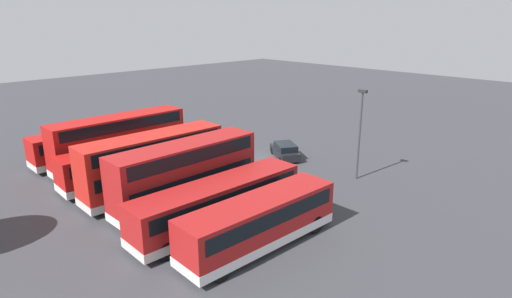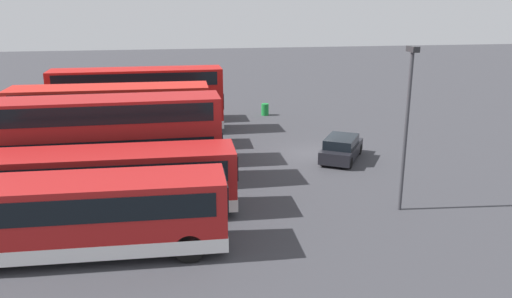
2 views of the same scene
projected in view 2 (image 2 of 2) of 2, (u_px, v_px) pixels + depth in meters
ground_plane at (316, 154)px, 31.54m from camera, size 140.00×140.00×0.00m
bus_single_deck_near_end at (87, 214)px, 18.83m from camera, size 2.84×10.31×2.95m
bus_single_deck_second at (98, 181)px, 22.21m from camera, size 2.81×12.00×2.95m
bus_double_decker_third at (113, 139)px, 25.68m from camera, size 2.73×10.84×4.55m
bus_double_decker_fourth at (112, 123)px, 28.92m from camera, size 2.77×10.97×4.55m
bus_single_deck_fifth at (120, 123)px, 32.55m from camera, size 2.99×11.28×2.95m
bus_double_decker_sixth at (138, 99)px, 35.97m from camera, size 2.72×11.83×4.55m
bus_single_deck_seventh at (135, 101)px, 39.47m from camera, size 2.63×11.78×2.95m
car_hatchback_silver at (341, 148)px, 30.34m from camera, size 4.46×3.65×1.43m
lamp_post_tall at (407, 117)px, 22.11m from camera, size 0.70×0.30×7.33m
waste_bin_yellow at (265, 109)px, 41.97m from camera, size 0.60×0.60×0.95m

